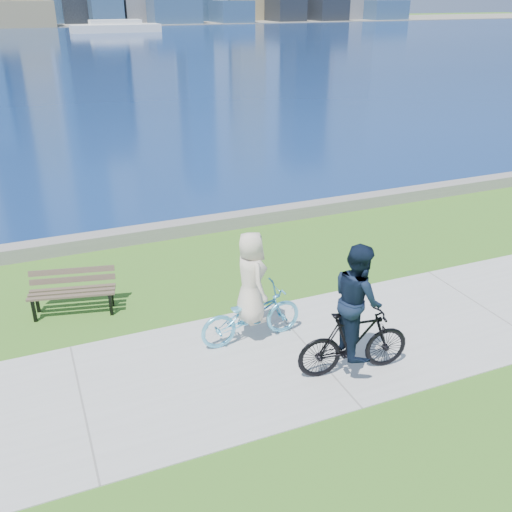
% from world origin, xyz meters
% --- Properties ---
extents(ground, '(320.00, 320.00, 0.00)m').
position_xyz_m(ground, '(0.00, 0.00, 0.00)').
color(ground, '#366A1C').
rests_on(ground, ground).
extents(concrete_path, '(80.00, 3.50, 0.02)m').
position_xyz_m(concrete_path, '(0.00, 0.00, 0.01)').
color(concrete_path, '#B0B0AB').
rests_on(concrete_path, ground).
extents(seawall, '(90.00, 0.50, 0.35)m').
position_xyz_m(seawall, '(0.00, 6.20, 0.17)').
color(seawall, gray).
rests_on(seawall, ground).
extents(bay_water, '(320.00, 131.00, 0.01)m').
position_xyz_m(bay_water, '(0.00, 72.00, 0.00)').
color(bay_water, navy).
rests_on(bay_water, ground).
extents(far_shore, '(320.00, 30.00, 0.12)m').
position_xyz_m(far_shore, '(0.00, 130.00, 0.06)').
color(far_shore, slate).
rests_on(far_shore, ground).
extents(ferry_far, '(14.56, 4.16, 1.98)m').
position_xyz_m(ferry_far, '(13.40, 95.58, 0.82)').
color(ferry_far, white).
rests_on(ferry_far, ground).
extents(park_bench, '(1.76, 0.93, 0.87)m').
position_xyz_m(park_bench, '(-3.75, 3.08, 0.53)').
color(park_bench, black).
rests_on(park_bench, ground).
extents(cyclist_woman, '(0.75, 1.98, 2.14)m').
position_xyz_m(cyclist_woman, '(-0.85, 0.73, 0.81)').
color(cyclist_woman, '#60C3EB').
rests_on(cyclist_woman, ground).
extents(cyclist_man, '(0.84, 2.01, 2.35)m').
position_xyz_m(cyclist_man, '(0.35, -0.85, 1.01)').
color(cyclist_man, black).
rests_on(cyclist_man, ground).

